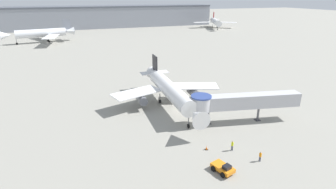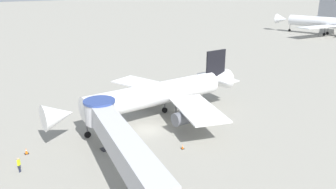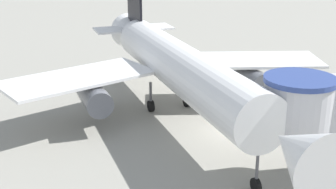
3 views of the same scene
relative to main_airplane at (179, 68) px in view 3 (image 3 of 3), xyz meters
name	(u,v)px [view 3 (image 3 of 3)]	position (x,y,z in m)	size (l,w,h in m)	color
ground_plane	(229,131)	(2.54, -3.67, -4.11)	(800.00, 800.00, 0.00)	gray
main_airplane	(179,68)	(0.00, 0.00, 0.00)	(27.12, 32.31, 9.70)	white
traffic_cone_starboard_wing	(311,111)	(10.12, -3.28, -3.79)	(0.40, 0.40, 0.66)	black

